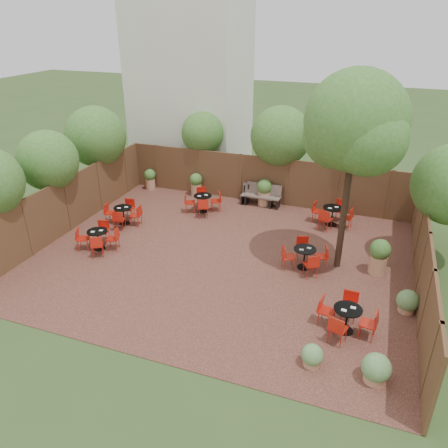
% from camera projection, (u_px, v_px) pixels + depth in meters
% --- Properties ---
extents(ground, '(80.00, 80.00, 0.00)m').
position_uv_depth(ground, '(222.00, 258.00, 14.45)').
color(ground, '#354F23').
rests_on(ground, ground).
extents(courtyard_paving, '(12.00, 10.00, 0.02)m').
position_uv_depth(courtyard_paving, '(222.00, 258.00, 14.44)').
color(courtyard_paving, '#3E1D19').
rests_on(courtyard_paving, ground).
extents(fence_back, '(12.00, 0.08, 2.00)m').
position_uv_depth(fence_back, '(263.00, 180.00, 18.22)').
color(fence_back, '#4E2F1D').
rests_on(fence_back, ground).
extents(fence_left, '(0.08, 10.00, 2.00)m').
position_uv_depth(fence_left, '(67.00, 205.00, 15.86)').
color(fence_left, '#4E2F1D').
rests_on(fence_left, ground).
extents(fence_right, '(0.08, 10.00, 2.00)m').
position_uv_depth(fence_right, '(423.00, 264.00, 12.16)').
color(fence_right, '#4E2F1D').
rests_on(fence_right, ground).
extents(neighbour_building, '(5.00, 4.00, 8.00)m').
position_uv_depth(neighbour_building, '(191.00, 89.00, 20.82)').
color(neighbour_building, silver).
rests_on(neighbour_building, ground).
extents(overhang_foliage, '(15.65, 10.50, 2.47)m').
position_uv_depth(overhang_foliage, '(212.00, 152.00, 16.03)').
color(overhang_foliage, '#396A22').
rests_on(overhang_foliage, ground).
extents(courtyard_tree, '(2.94, 2.87, 6.06)m').
position_uv_depth(courtyard_tree, '(355.00, 128.00, 12.01)').
color(courtyard_tree, black).
rests_on(courtyard_tree, courtyard_paving).
extents(park_bench_left, '(1.51, 0.55, 0.92)m').
position_uv_depth(park_bench_left, '(263.00, 195.00, 18.09)').
color(park_bench_left, brown).
rests_on(park_bench_left, courtyard_paving).
extents(park_bench_right, '(1.39, 0.51, 0.85)m').
position_uv_depth(park_bench_right, '(258.00, 195.00, 18.17)').
color(park_bench_right, brown).
rests_on(park_bench_right, courtyard_paving).
extents(bistro_tables, '(10.07, 7.60, 0.83)m').
position_uv_depth(bistro_tables, '(232.00, 235.00, 15.02)').
color(bistro_tables, black).
rests_on(bistro_tables, courtyard_paving).
extents(planters, '(10.61, 4.55, 1.15)m').
position_uv_depth(planters, '(253.00, 203.00, 17.07)').
color(planters, tan).
rests_on(planters, courtyard_paving).
extents(low_shrubs, '(2.62, 3.51, 0.70)m').
position_uv_depth(low_shrubs, '(375.00, 340.00, 10.35)').
color(low_shrubs, tan).
rests_on(low_shrubs, courtyard_paving).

